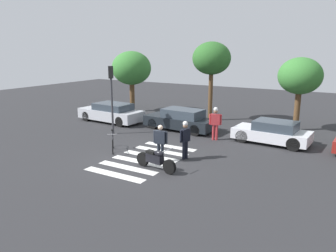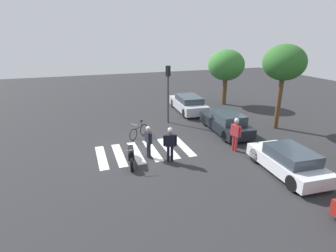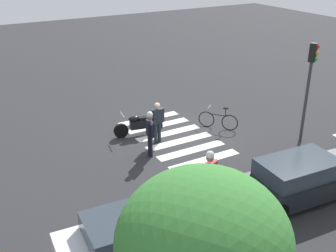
% 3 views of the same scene
% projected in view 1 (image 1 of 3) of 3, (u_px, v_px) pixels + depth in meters
% --- Properties ---
extents(ground_plane, '(60.00, 60.00, 0.00)m').
position_uv_depth(ground_plane, '(146.00, 159.00, 15.05)').
color(ground_plane, '#2B2B2D').
extents(police_motorcycle, '(2.08, 0.65, 1.02)m').
position_uv_depth(police_motorcycle, '(155.00, 159.00, 13.60)').
color(police_motorcycle, black).
rests_on(police_motorcycle, ground_plane).
extents(leaning_bicycle, '(1.14, 1.37, 1.02)m').
position_uv_depth(leaning_bicycle, '(113.00, 143.00, 16.15)').
color(leaning_bicycle, black).
rests_on(leaning_bicycle, ground_plane).
extents(officer_on_foot, '(0.67, 0.27, 1.68)m').
position_uv_depth(officer_on_foot, '(160.00, 141.00, 14.48)').
color(officer_on_foot, '#1E232D').
rests_on(officer_on_foot, ground_plane).
extents(officer_by_motorcycle, '(0.31, 0.65, 1.78)m').
position_uv_depth(officer_by_motorcycle, '(185.00, 137.00, 14.81)').
color(officer_by_motorcycle, black).
rests_on(officer_by_motorcycle, ground_plane).
extents(pedestrian_bystander, '(0.66, 0.34, 1.85)m').
position_uv_depth(pedestrian_bystander, '(215.00, 121.00, 17.93)').
color(pedestrian_bystander, '#B22D33').
rests_on(pedestrian_bystander, ground_plane).
extents(crosswalk_stripes, '(2.90, 4.95, 0.01)m').
position_uv_depth(crosswalk_stripes, '(146.00, 159.00, 15.05)').
color(crosswalk_stripes, silver).
rests_on(crosswalk_stripes, ground_plane).
extents(car_silver_sedan, '(4.76, 2.13, 1.31)m').
position_uv_depth(car_silver_sedan, '(111.00, 113.00, 22.56)').
color(car_silver_sedan, black).
rests_on(car_silver_sedan, ground_plane).
extents(car_black_suv, '(4.59, 1.96, 1.34)m').
position_uv_depth(car_black_suv, '(181.00, 120.00, 20.27)').
color(car_black_suv, black).
rests_on(car_black_suv, ground_plane).
extents(car_white_van, '(4.03, 1.97, 1.24)m').
position_uv_depth(car_white_van, '(272.00, 132.00, 17.38)').
color(car_white_van, black).
rests_on(car_white_van, ground_plane).
extents(traffic_light_pole, '(0.32, 0.36, 3.99)m').
position_uv_depth(traffic_light_pole, '(111.00, 89.00, 18.92)').
color(traffic_light_pole, '#38383D').
rests_on(traffic_light_pole, ground_plane).
extents(street_tree_near, '(3.10, 3.10, 4.78)m').
position_uv_depth(street_tree_near, '(132.00, 68.00, 25.79)').
color(street_tree_near, brown).
rests_on(street_tree_near, ground_plane).
extents(street_tree_mid, '(2.62, 2.62, 5.43)m').
position_uv_depth(street_tree_mid, '(212.00, 59.00, 22.24)').
color(street_tree_mid, brown).
rests_on(street_tree_mid, ground_plane).
extents(street_tree_far, '(2.60, 2.60, 4.47)m').
position_uv_depth(street_tree_far, '(300.00, 77.00, 19.60)').
color(street_tree_far, brown).
rests_on(street_tree_far, ground_plane).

